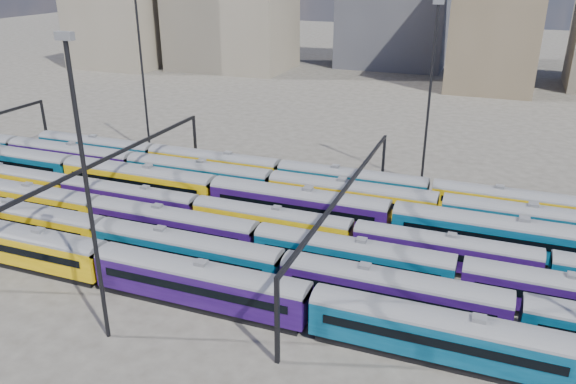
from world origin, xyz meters
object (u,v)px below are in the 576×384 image
(rake_0, at_px, (103,259))
(mast_2, at_px, (87,187))
(rake_2, at_px, (257,237))
(rake_1, at_px, (283,267))

(rake_0, bearing_deg, mast_2, -51.21)
(rake_2, distance_m, mast_2, 21.46)
(rake_0, xyz_separation_m, rake_1, (17.18, 5.00, -0.07))
(mast_2, bearing_deg, rake_0, 128.79)
(rake_2, height_order, mast_2, mast_2)
(rake_0, height_order, mast_2, mast_2)
(rake_1, bearing_deg, mast_2, -133.92)
(rake_2, bearing_deg, mast_2, -111.42)
(rake_1, xyz_separation_m, mast_2, (-11.55, -12.00, 11.23))
(rake_1, bearing_deg, rake_2, 134.33)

